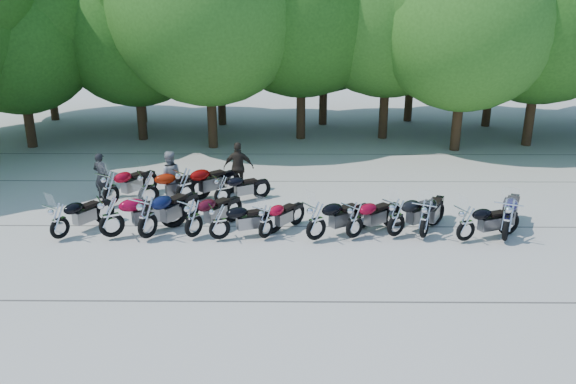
{
  "coord_description": "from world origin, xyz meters",
  "views": [
    {
      "loc": [
        0.13,
        -14.21,
        6.43
      ],
      "look_at": [
        0.0,
        1.5,
        1.1
      ],
      "focal_mm": 35.0,
      "sensor_mm": 36.0,
      "label": 1
    }
  ],
  "objects_px": {
    "motorcycle_4": "(219,221)",
    "motorcycle_12": "(110,188)",
    "motorcycle_0": "(59,220)",
    "motorcycle_9": "(425,218)",
    "rider_0": "(101,176)",
    "motorcycle_6": "(316,220)",
    "motorcycle_5": "(266,221)",
    "motorcycle_14": "(185,185)",
    "rider_1": "(170,176)",
    "motorcycle_10": "(466,223)",
    "motorcycle_7": "(355,219)",
    "motorcycle_8": "(396,217)",
    "motorcycle_11": "(507,219)",
    "motorcycle_1": "(111,216)",
    "motorcycle_13": "(148,187)",
    "motorcycle_2": "(147,216)",
    "motorcycle_3": "(193,217)",
    "motorcycle_15": "(222,189)",
    "rider_2": "(239,167)"
  },
  "relations": [
    {
      "from": "motorcycle_4",
      "to": "motorcycle_14",
      "type": "bearing_deg",
      "value": 5.74
    },
    {
      "from": "motorcycle_1",
      "to": "motorcycle_6",
      "type": "relative_size",
      "value": 1.08
    },
    {
      "from": "motorcycle_13",
      "to": "motorcycle_7",
      "type": "bearing_deg",
      "value": -137.37
    },
    {
      "from": "motorcycle_15",
      "to": "motorcycle_1",
      "type": "bearing_deg",
      "value": 105.42
    },
    {
      "from": "motorcycle_0",
      "to": "motorcycle_10",
      "type": "xyz_separation_m",
      "value": [
        11.43,
        -0.08,
        -0.01
      ]
    },
    {
      "from": "motorcycle_4",
      "to": "motorcycle_14",
      "type": "height_order",
      "value": "motorcycle_14"
    },
    {
      "from": "motorcycle_3",
      "to": "motorcycle_0",
      "type": "bearing_deg",
      "value": 37.64
    },
    {
      "from": "motorcycle_0",
      "to": "motorcycle_5",
      "type": "relative_size",
      "value": 1.08
    },
    {
      "from": "motorcycle_1",
      "to": "motorcycle_2",
      "type": "bearing_deg",
      "value": -122.72
    },
    {
      "from": "rider_0",
      "to": "rider_2",
      "type": "height_order",
      "value": "rider_2"
    },
    {
      "from": "motorcycle_2",
      "to": "motorcycle_11",
      "type": "relative_size",
      "value": 1.02
    },
    {
      "from": "motorcycle_10",
      "to": "motorcycle_12",
      "type": "bearing_deg",
      "value": 52.83
    },
    {
      "from": "motorcycle_7",
      "to": "rider_0",
      "type": "xyz_separation_m",
      "value": [
        -8.28,
        3.46,
        0.19
      ]
    },
    {
      "from": "motorcycle_12",
      "to": "motorcycle_14",
      "type": "height_order",
      "value": "motorcycle_14"
    },
    {
      "from": "motorcycle_3",
      "to": "motorcycle_13",
      "type": "xyz_separation_m",
      "value": [
        -1.93,
        2.65,
        0.02
      ]
    },
    {
      "from": "motorcycle_4",
      "to": "motorcycle_6",
      "type": "distance_m",
      "value": 2.72
    },
    {
      "from": "rider_0",
      "to": "motorcycle_6",
      "type": "bearing_deg",
      "value": 172.83
    },
    {
      "from": "motorcycle_8",
      "to": "motorcycle_13",
      "type": "distance_m",
      "value": 8.1
    },
    {
      "from": "motorcycle_6",
      "to": "motorcycle_7",
      "type": "xyz_separation_m",
      "value": [
        1.09,
        0.18,
        -0.04
      ]
    },
    {
      "from": "motorcycle_0",
      "to": "motorcycle_14",
      "type": "distance_m",
      "value": 4.22
    },
    {
      "from": "rider_1",
      "to": "motorcycle_12",
      "type": "bearing_deg",
      "value": 8.04
    },
    {
      "from": "motorcycle_4",
      "to": "motorcycle_10",
      "type": "relative_size",
      "value": 1.01
    },
    {
      "from": "rider_1",
      "to": "motorcycle_11",
      "type": "bearing_deg",
      "value": 151.45
    },
    {
      "from": "motorcycle_1",
      "to": "motorcycle_3",
      "type": "bearing_deg",
      "value": -118.77
    },
    {
      "from": "motorcycle_8",
      "to": "motorcycle_15",
      "type": "height_order",
      "value": "motorcycle_8"
    },
    {
      "from": "motorcycle_15",
      "to": "motorcycle_9",
      "type": "bearing_deg",
      "value": -144.75
    },
    {
      "from": "motorcycle_8",
      "to": "motorcycle_10",
      "type": "relative_size",
      "value": 1.09
    },
    {
      "from": "motorcycle_10",
      "to": "motorcycle_2",
      "type": "bearing_deg",
      "value": 66.68
    },
    {
      "from": "motorcycle_9",
      "to": "motorcycle_15",
      "type": "xyz_separation_m",
      "value": [
        -6.08,
        2.79,
        -0.08
      ]
    },
    {
      "from": "motorcycle_5",
      "to": "motorcycle_11",
      "type": "bearing_deg",
      "value": -143.5
    },
    {
      "from": "motorcycle_0",
      "to": "motorcycle_4",
      "type": "height_order",
      "value": "motorcycle_0"
    },
    {
      "from": "motorcycle_7",
      "to": "motorcycle_10",
      "type": "distance_m",
      "value": 3.1
    },
    {
      "from": "motorcycle_3",
      "to": "motorcycle_5",
      "type": "distance_m",
      "value": 2.05
    },
    {
      "from": "motorcycle_4",
      "to": "motorcycle_12",
      "type": "bearing_deg",
      "value": 33.72
    },
    {
      "from": "motorcycle_3",
      "to": "motorcycle_12",
      "type": "bearing_deg",
      "value": -3.82
    },
    {
      "from": "motorcycle_7",
      "to": "motorcycle_5",
      "type": "bearing_deg",
      "value": 50.8
    },
    {
      "from": "rider_2",
      "to": "motorcycle_4",
      "type": "bearing_deg",
      "value": 86.5
    },
    {
      "from": "motorcycle_1",
      "to": "motorcycle_9",
      "type": "relative_size",
      "value": 1.09
    },
    {
      "from": "rider_0",
      "to": "rider_2",
      "type": "xyz_separation_m",
      "value": [
        4.62,
        0.76,
        0.1
      ]
    },
    {
      "from": "motorcycle_0",
      "to": "motorcycle_15",
      "type": "relative_size",
      "value": 1.07
    },
    {
      "from": "motorcycle_0",
      "to": "motorcycle_9",
      "type": "relative_size",
      "value": 0.95
    },
    {
      "from": "motorcycle_5",
      "to": "motorcycle_14",
      "type": "xyz_separation_m",
      "value": [
        -2.8,
        2.85,
        0.14
      ]
    },
    {
      "from": "motorcycle_6",
      "to": "motorcycle_1",
      "type": "bearing_deg",
      "value": 53.71
    },
    {
      "from": "motorcycle_3",
      "to": "motorcycle_4",
      "type": "height_order",
      "value": "motorcycle_3"
    },
    {
      "from": "motorcycle_0",
      "to": "motorcycle_9",
      "type": "height_order",
      "value": "motorcycle_9"
    },
    {
      "from": "motorcycle_14",
      "to": "rider_1",
      "type": "height_order",
      "value": "rider_1"
    },
    {
      "from": "motorcycle_6",
      "to": "motorcycle_5",
      "type": "bearing_deg",
      "value": 48.66
    },
    {
      "from": "motorcycle_8",
      "to": "motorcycle_4",
      "type": "bearing_deg",
      "value": 56.46
    },
    {
      "from": "motorcycle_5",
      "to": "motorcycle_12",
      "type": "xyz_separation_m",
      "value": [
        -5.22,
        2.64,
        0.1
      ]
    },
    {
      "from": "motorcycle_15",
      "to": "rider_1",
      "type": "xyz_separation_m",
      "value": [
        -1.81,
        0.41,
        0.3
      ]
    }
  ]
}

